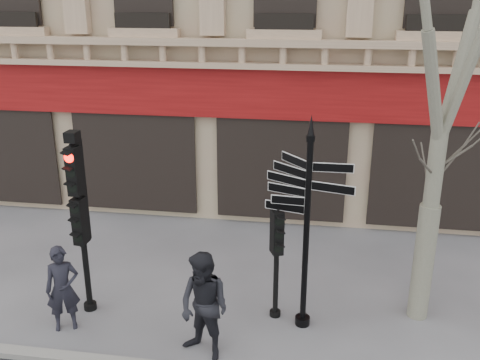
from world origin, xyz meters
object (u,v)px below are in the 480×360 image
object	(u,v)px
pedestrian_a	(63,289)
traffic_signal_main	(79,202)
traffic_signal_secondary	(277,243)
pedestrian_b	(204,307)
fingerpost	(308,190)

from	to	relation	value
pedestrian_a	traffic_signal_main	bearing A→B (deg)	49.95
traffic_signal_main	pedestrian_a	distance (m)	1.63
traffic_signal_main	traffic_signal_secondary	xyz separation A→B (m)	(3.68, 0.35, -0.74)
traffic_signal_main	pedestrian_b	world-z (taller)	traffic_signal_main
fingerpost	traffic_signal_secondary	size ratio (longest dim) A/B	1.82
fingerpost	pedestrian_b	size ratio (longest dim) A/B	2.09
pedestrian_b	traffic_signal_secondary	bearing A→B (deg)	78.46
fingerpost	pedestrian_a	distance (m)	4.86
pedestrian_a	traffic_signal_secondary	bearing A→B (deg)	-10.75
traffic_signal_main	traffic_signal_secondary	world-z (taller)	traffic_signal_main
fingerpost	pedestrian_a	bearing A→B (deg)	-145.06
traffic_signal_secondary	pedestrian_b	xyz separation A→B (m)	(-1.09, -1.40, -0.59)
fingerpost	pedestrian_a	size ratio (longest dim) A/B	2.44
pedestrian_a	fingerpost	bearing A→B (deg)	-15.02
fingerpost	pedestrian_a	world-z (taller)	fingerpost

